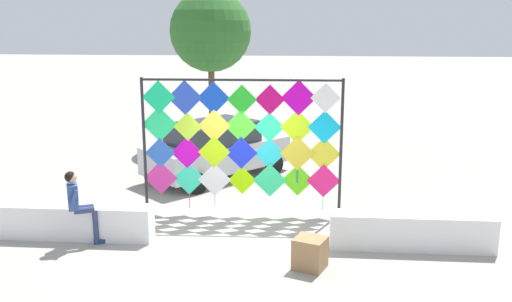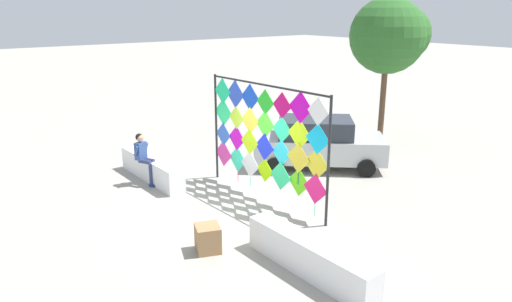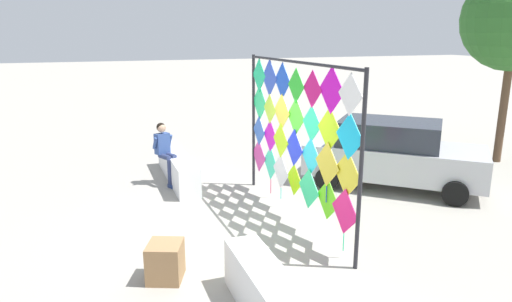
# 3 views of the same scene
# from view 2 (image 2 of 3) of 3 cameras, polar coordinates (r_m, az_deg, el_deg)

# --- Properties ---
(ground) EXTENTS (120.00, 120.00, 0.00)m
(ground) POSITION_cam_2_polar(r_m,az_deg,el_deg) (12.75, -3.13, -7.18)
(ground) COLOR #9E998E
(plaza_ledge_left) EXTENTS (3.27, 0.52, 0.73)m
(plaza_ledge_left) POSITION_cam_2_polar(r_m,az_deg,el_deg) (15.22, -12.29, -2.06)
(plaza_ledge_left) COLOR white
(plaza_ledge_left) RESTS_ON ground
(plaza_ledge_right) EXTENTS (3.27, 0.52, 0.73)m
(plaza_ledge_right) POSITION_cam_2_polar(r_m,az_deg,el_deg) (9.89, 6.35, -12.41)
(plaza_ledge_right) COLOR white
(plaza_ledge_right) RESTS_ON ground
(kite_display_rack) EXTENTS (4.68, 0.21, 3.25)m
(kite_display_rack) POSITION_cam_2_polar(r_m,az_deg,el_deg) (12.97, 1.10, 2.14)
(kite_display_rack) COLOR #232328
(kite_display_rack) RESTS_ON ground
(seated_vendor) EXTENTS (0.75, 0.63, 1.57)m
(seated_vendor) POSITION_cam_2_polar(r_m,az_deg,el_deg) (14.70, -13.15, -0.44)
(seated_vendor) COLOR navy
(seated_vendor) RESTS_ON ground
(parked_car) EXTENTS (4.21, 4.38, 1.65)m
(parked_car) POSITION_cam_2_polar(r_m,az_deg,el_deg) (16.11, 7.38, 1.02)
(parked_car) COLOR #B7B7BC
(parked_car) RESTS_ON ground
(cardboard_box_large) EXTENTS (0.71, 0.69, 0.60)m
(cardboard_box_large) POSITION_cam_2_polar(r_m,az_deg,el_deg) (10.74, -5.75, -10.28)
(cardboard_box_large) COLOR #9E754C
(cardboard_box_large) RESTS_ON ground
(tree_palm_like) EXTENTS (2.90, 3.13, 5.57)m
(tree_palm_like) POSITION_cam_2_polar(r_m,az_deg,el_deg) (19.50, 15.84, 13.06)
(tree_palm_like) COLOR brown
(tree_palm_like) RESTS_ON ground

